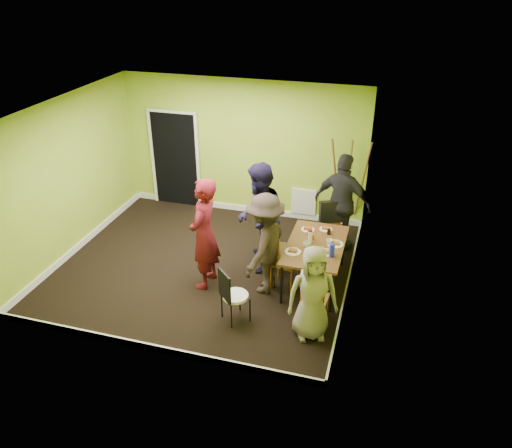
{
  "coord_description": "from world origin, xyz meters",
  "views": [
    {
      "loc": [
        2.91,
        -6.88,
        4.82
      ],
      "look_at": [
        0.92,
        0.0,
        0.97
      ],
      "focal_mm": 35.0,
      "sensor_mm": 36.0,
      "label": 1
    }
  ],
  "objects_px": {
    "chair_front_end": "(314,296)",
    "thermos": "(310,237)",
    "person_back_end": "(343,203)",
    "orange_bottle": "(313,237)",
    "dining_table": "(315,247)",
    "easel": "(348,186)",
    "person_left_near": "(265,244)",
    "person_left_far": "(259,218)",
    "person_front_end": "(313,293)",
    "chair_bentwood": "(232,293)",
    "person_standing": "(204,234)",
    "chair_left_far": "(271,242)",
    "chair_left_near": "(280,256)",
    "chair_back_end": "(331,218)",
    "blue_bottle": "(332,250)"
  },
  "relations": [
    {
      "from": "chair_front_end",
      "to": "thermos",
      "type": "distance_m",
      "value": 1.17
    },
    {
      "from": "person_back_end",
      "to": "orange_bottle",
      "type": "bearing_deg",
      "value": 90.27
    },
    {
      "from": "dining_table",
      "to": "chair_front_end",
      "type": "distance_m",
      "value": 1.08
    },
    {
      "from": "chair_front_end",
      "to": "orange_bottle",
      "type": "xyz_separation_m",
      "value": [
        -0.25,
        1.19,
        0.29
      ]
    },
    {
      "from": "thermos",
      "to": "person_back_end",
      "type": "bearing_deg",
      "value": 73.97
    },
    {
      "from": "easel",
      "to": "person_left_near",
      "type": "relative_size",
      "value": 1.12
    },
    {
      "from": "person_left_far",
      "to": "person_left_near",
      "type": "height_order",
      "value": "person_left_far"
    },
    {
      "from": "person_front_end",
      "to": "chair_bentwood",
      "type": "bearing_deg",
      "value": 160.18
    },
    {
      "from": "person_standing",
      "to": "person_left_far",
      "type": "distance_m",
      "value": 1.02
    },
    {
      "from": "chair_left_far",
      "to": "thermos",
      "type": "xyz_separation_m",
      "value": [
        0.68,
        -0.18,
        0.31
      ]
    },
    {
      "from": "orange_bottle",
      "to": "chair_front_end",
      "type": "bearing_deg",
      "value": -78.3
    },
    {
      "from": "orange_bottle",
      "to": "person_left_near",
      "type": "height_order",
      "value": "person_left_near"
    },
    {
      "from": "easel",
      "to": "person_left_near",
      "type": "xyz_separation_m",
      "value": [
        -1.0,
        -2.4,
        -0.09
      ]
    },
    {
      "from": "chair_front_end",
      "to": "chair_bentwood",
      "type": "bearing_deg",
      "value": -164.22
    },
    {
      "from": "orange_bottle",
      "to": "person_back_end",
      "type": "bearing_deg",
      "value": 73.94
    },
    {
      "from": "chair_bentwood",
      "to": "chair_left_near",
      "type": "bearing_deg",
      "value": 110.68
    },
    {
      "from": "chair_back_end",
      "to": "easel",
      "type": "distance_m",
      "value": 0.99
    },
    {
      "from": "chair_left_near",
      "to": "person_standing",
      "type": "bearing_deg",
      "value": -68.66
    },
    {
      "from": "chair_left_far",
      "to": "blue_bottle",
      "type": "distance_m",
      "value": 1.23
    },
    {
      "from": "dining_table",
      "to": "thermos",
      "type": "height_order",
      "value": "thermos"
    },
    {
      "from": "dining_table",
      "to": "chair_left_near",
      "type": "bearing_deg",
      "value": -159.4
    },
    {
      "from": "person_left_far",
      "to": "person_front_end",
      "type": "relative_size",
      "value": 1.32
    },
    {
      "from": "easel",
      "to": "person_left_far",
      "type": "height_order",
      "value": "person_left_far"
    },
    {
      "from": "chair_back_end",
      "to": "person_left_far",
      "type": "relative_size",
      "value": 0.52
    },
    {
      "from": "chair_left_far",
      "to": "chair_front_end",
      "type": "bearing_deg",
      "value": 40.6
    },
    {
      "from": "chair_bentwood",
      "to": "blue_bottle",
      "type": "xyz_separation_m",
      "value": [
        1.29,
        1.0,
        0.37
      ]
    },
    {
      "from": "blue_bottle",
      "to": "person_front_end",
      "type": "height_order",
      "value": "person_front_end"
    },
    {
      "from": "chair_bentwood",
      "to": "person_standing",
      "type": "relative_size",
      "value": 0.47
    },
    {
      "from": "chair_left_near",
      "to": "person_back_end",
      "type": "relative_size",
      "value": 0.54
    },
    {
      "from": "easel",
      "to": "person_front_end",
      "type": "bearing_deg",
      "value": -91.32
    },
    {
      "from": "chair_front_end",
      "to": "easel",
      "type": "distance_m",
      "value": 3.1
    },
    {
      "from": "thermos",
      "to": "orange_bottle",
      "type": "relative_size",
      "value": 2.36
    },
    {
      "from": "thermos",
      "to": "dining_table",
      "type": "bearing_deg",
      "value": -14.61
    },
    {
      "from": "person_left_far",
      "to": "thermos",
      "type": "bearing_deg",
      "value": 60.17
    },
    {
      "from": "person_left_far",
      "to": "person_left_near",
      "type": "bearing_deg",
      "value": 7.31
    },
    {
      "from": "orange_bottle",
      "to": "person_left_near",
      "type": "distance_m",
      "value": 0.85
    },
    {
      "from": "chair_left_far",
      "to": "thermos",
      "type": "relative_size",
      "value": 4.58
    },
    {
      "from": "chair_left_far",
      "to": "chair_left_near",
      "type": "relative_size",
      "value": 0.97
    },
    {
      "from": "person_left_near",
      "to": "chair_back_end",
      "type": "bearing_deg",
      "value": 159.79
    },
    {
      "from": "chair_bentwood",
      "to": "person_front_end",
      "type": "xyz_separation_m",
      "value": [
        1.18,
        0.01,
        0.23
      ]
    },
    {
      "from": "easel",
      "to": "thermos",
      "type": "distance_m",
      "value": 2.03
    },
    {
      "from": "dining_table",
      "to": "easel",
      "type": "height_order",
      "value": "easel"
    },
    {
      "from": "chair_back_end",
      "to": "blue_bottle",
      "type": "distance_m",
      "value": 1.39
    },
    {
      "from": "chair_bentwood",
      "to": "thermos",
      "type": "relative_size",
      "value": 4.22
    },
    {
      "from": "thermos",
      "to": "orange_bottle",
      "type": "distance_m",
      "value": 0.13
    },
    {
      "from": "chair_bentwood",
      "to": "easel",
      "type": "bearing_deg",
      "value": 112.82
    },
    {
      "from": "person_front_end",
      "to": "chair_back_end",
      "type": "bearing_deg",
      "value": 71.75
    },
    {
      "from": "chair_front_end",
      "to": "dining_table",
      "type": "bearing_deg",
      "value": 103.71
    },
    {
      "from": "chair_front_end",
      "to": "person_back_end",
      "type": "height_order",
      "value": "person_back_end"
    },
    {
      "from": "thermos",
      "to": "person_front_end",
      "type": "relative_size",
      "value": 0.15
    }
  ]
}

